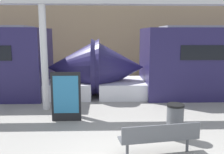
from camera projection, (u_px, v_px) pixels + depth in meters
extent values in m
cube|color=#9E8460|center=(115.00, 39.00, 16.53)|extent=(56.00, 0.20, 5.00)
cone|color=#231E4C|center=(118.00, 67.00, 11.56)|extent=(2.41, 2.63, 2.63)
cube|color=silver|center=(123.00, 88.00, 11.73)|extent=(2.17, 2.47, 0.70)
cone|color=#231E4C|center=(73.00, 67.00, 11.50)|extent=(2.41, 2.63, 2.63)
cube|color=silver|center=(69.00, 88.00, 11.65)|extent=(2.17, 2.47, 0.70)
cube|color=#4C4F54|center=(158.00, 138.00, 5.92)|extent=(1.94, 0.73, 0.04)
cube|color=#4C4F54|center=(162.00, 133.00, 5.69)|extent=(1.87, 0.33, 0.37)
cylinder|color=#4C4F54|center=(127.00, 149.00, 5.81)|extent=(0.07, 0.07, 0.40)
cylinder|color=#4C4F54|center=(187.00, 144.00, 6.09)|extent=(0.07, 0.07, 0.40)
cylinder|color=#4C4F54|center=(175.00, 122.00, 6.83)|extent=(0.45, 0.45, 0.91)
cylinder|color=black|center=(176.00, 105.00, 6.75)|extent=(0.48, 0.48, 0.06)
cube|color=black|center=(66.00, 97.00, 8.13)|extent=(0.96, 0.06, 1.63)
cube|color=teal|center=(66.00, 95.00, 8.08)|extent=(0.82, 0.01, 1.24)
cylinder|color=silver|center=(44.00, 59.00, 9.24)|extent=(0.26, 0.26, 3.89)
cube|color=#B7B7BC|center=(41.00, 0.00, 8.89)|extent=(28.00, 0.60, 0.28)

